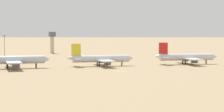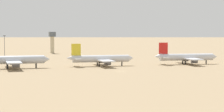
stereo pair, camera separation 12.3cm
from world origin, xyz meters
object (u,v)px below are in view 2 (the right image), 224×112
Objects in this scene: parked_jet_red_3 at (186,57)px; light_pole_mid at (4,44)px; parked_jet_white_1 at (10,60)px; parked_jet_yellow_2 at (100,59)px; control_tower at (52,40)px.

light_pole_mid reaches higher than parked_jet_red_3.
light_pole_mid reaches higher than parked_jet_white_1.
control_tower is at bearing 94.43° from parked_jet_yellow_2.
parked_jet_red_3 is (102.71, -3.49, -0.36)m from parked_jet_white_1.
parked_jet_yellow_2 is 138.68m from control_tower.
parked_jet_red_3 is 151.22m from control_tower.
parked_jet_yellow_2 is 2.48× the size of light_pole_mid.
parked_jet_yellow_2 is 119.31m from light_pole_mid.
parked_jet_white_1 is 112.02m from light_pole_mid.
parked_jet_white_1 is 102.77m from parked_jet_red_3.
control_tower reaches higher than parked_jet_red_3.
light_pole_mid is (-93.95, 115.08, 4.80)m from parked_jet_red_3.
control_tower reaches higher than light_pole_mid.
light_pole_mid is at bearing -147.52° from control_tower.
control_tower is 1.14× the size of light_pole_mid.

